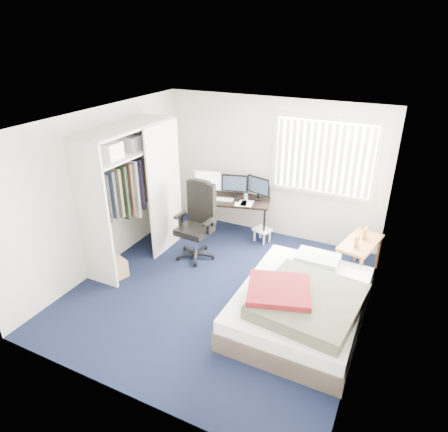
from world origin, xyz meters
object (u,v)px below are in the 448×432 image
office_chair (197,229)px  nightstand (360,245)px  desk (231,196)px  bed (301,304)px

office_chair → nightstand: bearing=12.3°
office_chair → desk: bearing=81.0°
desk → nightstand: 2.43m
nightstand → desk: bearing=169.4°
desk → office_chair: bearing=-99.0°
office_chair → bed: size_ratio=0.63×
desk → nightstand: bearing=-10.6°
desk → nightstand: desk is taller
desk → nightstand: size_ratio=1.64×
desk → office_chair: 1.04m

